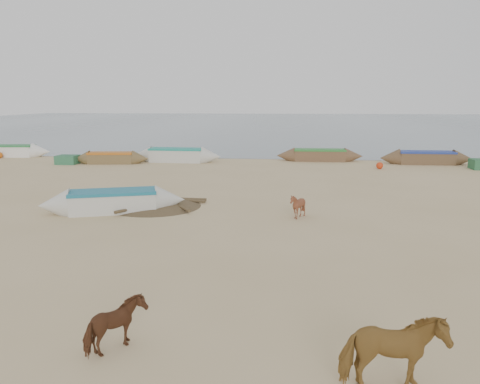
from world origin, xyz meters
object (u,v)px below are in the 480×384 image
object	(u,v)px
calf_right	(117,326)
near_canoe	(113,201)
cow_adult	(392,353)
calf_front	(298,206)

from	to	relation	value
calf_right	near_canoe	world-z (taller)	calf_right
cow_adult	calf_right	world-z (taller)	cow_adult
calf_right	calf_front	bearing A→B (deg)	-7.22
calf_right	near_canoe	size ratio (longest dim) A/B	0.17
calf_right	near_canoe	distance (m)	10.89
cow_adult	calf_front	xyz separation A→B (m)	(-1.21, 10.60, -0.17)
calf_right	near_canoe	bearing A→B (deg)	32.52
cow_adult	calf_right	xyz separation A→B (m)	(-4.53, 0.73, -0.17)
cow_adult	calf_front	distance (m)	10.67
calf_front	near_canoe	world-z (taller)	calf_front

